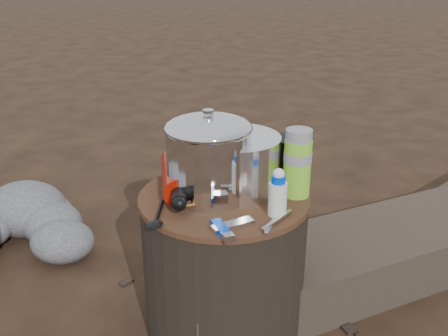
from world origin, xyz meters
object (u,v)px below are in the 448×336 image
(stump, at_px, (224,262))
(fuel_bottle, at_px, (176,176))
(camping_pot, at_px, (209,156))
(thermos, at_px, (297,163))
(travel_mug, at_px, (283,160))
(log_main, at_px, (440,235))

(stump, height_order, fuel_bottle, fuel_bottle)
(stump, relative_size, camping_pot, 2.04)
(fuel_bottle, bearing_deg, thermos, -14.77)
(stump, xyz_separation_m, camping_pot, (-0.04, -0.01, 0.31))
(camping_pot, height_order, fuel_bottle, camping_pot)
(travel_mug, bearing_deg, thermos, -55.83)
(camping_pot, relative_size, fuel_bottle, 0.71)
(stump, bearing_deg, camping_pot, -172.28)
(stump, distance_m, travel_mug, 0.32)
(thermos, bearing_deg, log_main, 49.57)
(stump, height_order, camping_pot, camping_pot)
(log_main, relative_size, thermos, 11.19)
(stump, height_order, log_main, stump)
(stump, bearing_deg, log_main, 43.15)
(log_main, bearing_deg, fuel_bottle, -95.82)
(log_main, height_order, travel_mug, travel_mug)
(log_main, xyz_separation_m, camping_pot, (-0.64, -0.57, 0.43))
(log_main, bearing_deg, travel_mug, -91.48)
(camping_pot, distance_m, travel_mug, 0.22)
(log_main, bearing_deg, camping_pot, -91.42)
(stump, bearing_deg, travel_mug, 48.61)
(log_main, xyz_separation_m, travel_mug, (-0.48, -0.43, 0.38))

